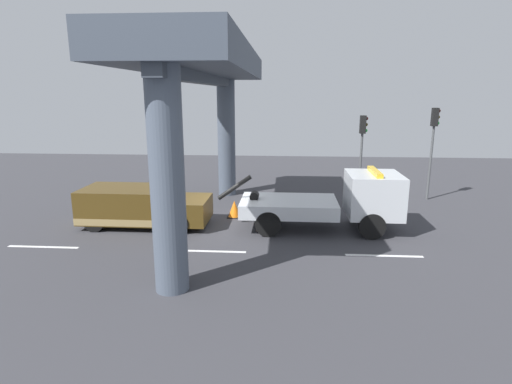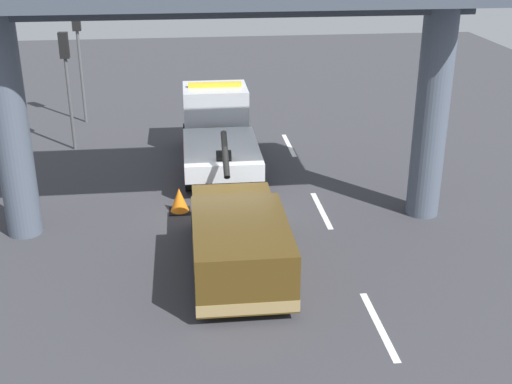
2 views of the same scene
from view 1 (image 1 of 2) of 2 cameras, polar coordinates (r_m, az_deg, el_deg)
The scene contains 10 objects.
ground_plane at distance 17.14m, azimuth -4.88°, elevation -4.94°, with size 60.00×40.00×0.10m, color #38383D.
lane_stripe_west at distance 16.71m, azimuth -27.37°, elevation -6.76°, with size 2.60×0.16×0.01m, color silver.
lane_stripe_mid at distance 14.57m, azimuth -6.54°, elevation -8.14°, with size 2.60×0.16×0.01m, color silver.
lane_stripe_east at distance 14.75m, azimuth 17.32°, elevation -8.42°, with size 2.60×0.16×0.01m, color silver.
tow_truck_white at distance 16.73m, azimuth 11.18°, elevation -1.15°, with size 7.26×2.45×2.46m.
towed_van_green at distance 17.73m, azimuth -15.78°, elevation -1.99°, with size 5.21×2.24×1.58m.
overpass_structure at distance 16.37m, azimuth -7.12°, elevation 15.39°, with size 3.60×13.26×7.06m.
traffic_light_near at distance 21.76m, azimuth 14.51°, elevation 7.17°, with size 0.39×0.32×4.28m.
traffic_light_far at distance 22.64m, azimuth 23.36°, elevation 7.40°, with size 0.39×0.32×4.67m.
traffic_cone_orange at distance 18.30m, azimuth -3.01°, elevation -2.39°, with size 0.62×0.62×0.74m.
Camera 1 is at (2.57, -16.07, 5.34)m, focal length 28.90 mm.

